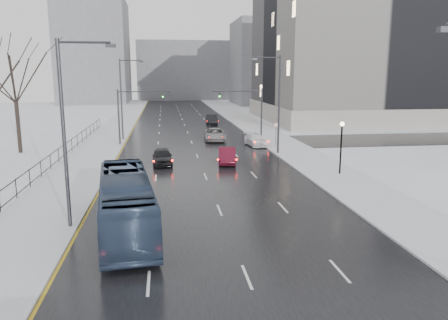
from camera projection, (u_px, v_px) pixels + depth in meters
name	position (u px, v px, depth m)	size (l,w,h in m)	color
road	(187.00, 131.00, 63.63)	(16.00, 150.00, 0.04)	black
cross_road	(192.00, 144.00, 51.97)	(130.00, 10.00, 0.04)	black
sidewalk_left	(113.00, 132.00, 62.22)	(5.00, 150.00, 0.16)	silver
sidewalk_right	(257.00, 129.00, 65.02)	(5.00, 150.00, 0.16)	silver
park_strip	(44.00, 133.00, 60.96)	(14.00, 150.00, 0.12)	white
tree_park_e	(21.00, 154.00, 45.67)	(9.45, 9.45, 13.50)	black
iron_fence	(34.00, 174.00, 32.58)	(0.06, 70.00, 1.30)	black
streetlight_r_mid	(277.00, 100.00, 44.19)	(2.95, 0.25, 10.00)	#2D2D33
streetlight_l_near	(68.00, 125.00, 22.59)	(2.95, 0.25, 10.00)	#2D2D33
streetlight_l_far	(123.00, 95.00, 53.68)	(2.95, 0.25, 10.00)	#2D2D33
lamppost_r_mid	(341.00, 140.00, 35.38)	(0.36, 0.36, 4.28)	black
mast_signal_right	(253.00, 109.00, 52.15)	(6.10, 0.33, 6.50)	#2D2D33
mast_signal_left	(128.00, 110.00, 50.20)	(6.10, 0.33, 6.50)	#2D2D33
no_uturn_sign	(276.00, 127.00, 48.87)	(0.60, 0.06, 2.70)	#2D2D33
civic_building	(379.00, 56.00, 77.76)	(41.00, 31.00, 24.80)	gray
bldg_far_right	(278.00, 63.00, 118.65)	(24.00, 20.00, 22.00)	slate
bldg_far_left	(94.00, 52.00, 121.12)	(18.00, 22.00, 28.00)	slate
bldg_far_center	(186.00, 71.00, 140.14)	(30.00, 18.00, 18.00)	slate
bus	(126.00, 203.00, 22.94)	(2.58, 11.02, 3.07)	#2E3E5A
sedan_center_near	(162.00, 156.00, 39.95)	(1.75, 4.35, 1.48)	black
sedan_right_near	(227.00, 155.00, 40.47)	(1.55, 4.45, 1.47)	#530E1F
sedan_right_cross	(215.00, 134.00, 54.18)	(2.54, 5.51, 1.53)	gray
sedan_right_far	(256.00, 140.00, 50.27)	(1.88, 4.62, 1.34)	white
sedan_right_distant	(212.00, 119.00, 71.44)	(1.68, 4.82, 1.59)	black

